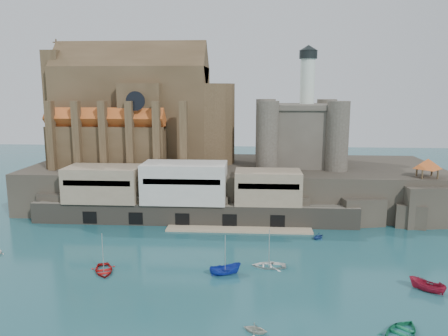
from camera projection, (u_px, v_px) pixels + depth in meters
name	position (u px, v px, depth m)	size (l,w,h in m)	color
ground	(223.00, 264.00, 72.54)	(300.00, 300.00, 0.00)	#17464E
promontory	(233.00, 184.00, 110.31)	(100.00, 36.00, 10.00)	#29251F
quay	(184.00, 195.00, 94.76)	(70.00, 12.00, 13.05)	#5D564A
church	(140.00, 115.00, 111.20)	(47.00, 25.93, 30.51)	#473521
castle_keep	(299.00, 131.00, 108.51)	(21.20, 21.20, 29.30)	#474138
rock_outcrop	(425.00, 205.00, 94.45)	(14.50, 10.50, 8.70)	#29251F
pavilion	(428.00, 165.00, 93.04)	(6.40, 6.40, 5.40)	#473521
boat_0	(104.00, 272.00, 69.55)	(4.08, 1.18, 5.72)	#A61010
boat_1	(255.00, 332.00, 52.33)	(2.56, 1.56, 2.97)	beige
boat_2	(225.00, 274.00, 68.62)	(1.94, 1.99, 5.16)	#1832A0
boat_3	(402.00, 334.00, 51.92)	(4.47, 1.30, 6.25)	#14704B
boat_5	(427.00, 291.00, 63.03)	(1.93, 1.98, 5.12)	maroon
boat_6	(269.00, 267.00, 71.56)	(3.96, 1.15, 5.54)	white
boat_7	(318.00, 239.00, 85.01)	(2.55, 1.55, 2.95)	navy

